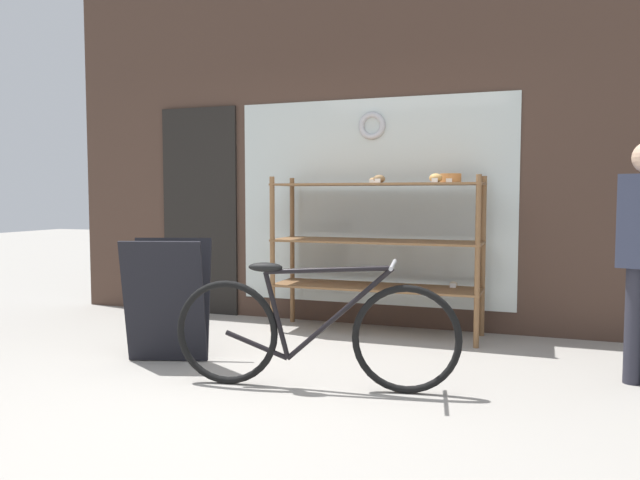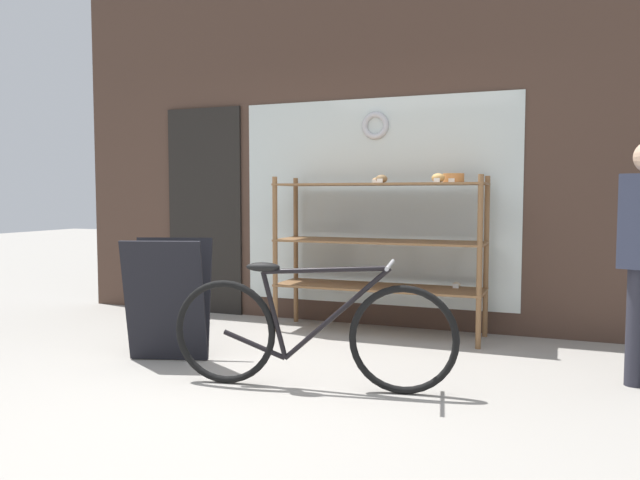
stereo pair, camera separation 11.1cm
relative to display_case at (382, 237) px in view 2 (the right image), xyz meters
The scene contains 5 objects.
ground_plane 2.27m from the display_case, 99.96° to the right, with size 30.00×30.00×0.00m, color gray.
storefront_facade 1.02m from the display_case, 136.10° to the left, with size 6.06×0.13×3.51m.
display_case is the anchor object (origin of this frame).
bicycle 1.72m from the display_case, 90.10° to the right, with size 1.79×0.49×0.80m.
sandwich_board 1.91m from the display_case, 131.26° to the right, with size 0.67×0.53×0.89m.
Camera 2 is at (1.81, -3.14, 1.21)m, focal length 35.00 mm.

